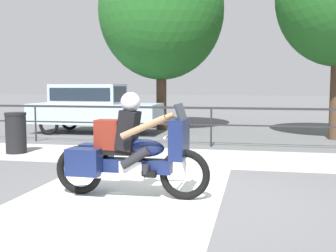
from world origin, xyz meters
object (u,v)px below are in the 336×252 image
at_px(parked_car, 93,106).
at_px(trash_bin, 16,133).
at_px(tree_behind_car, 161,11).
at_px(motorcycle, 129,151).

relative_size(parked_car, trash_bin, 4.42).
relative_size(trash_bin, tree_behind_car, 0.15).
height_order(motorcycle, tree_behind_car, tree_behind_car).
relative_size(motorcycle, tree_behind_car, 0.35).
bearing_deg(trash_bin, motorcycle, -40.17).
xyz_separation_m(parked_car, trash_bin, (-0.21, -4.39, -0.44)).
height_order(trash_bin, tree_behind_car, tree_behind_car).
bearing_deg(tree_behind_car, motorcycle, -80.22).
distance_m(parked_car, tree_behind_car, 4.22).
height_order(parked_car, trash_bin, parked_car).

